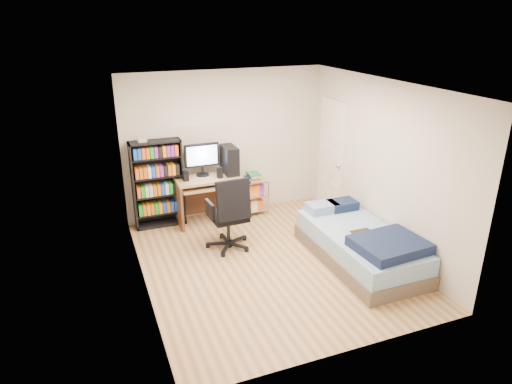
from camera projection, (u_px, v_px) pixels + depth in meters
name	position (u px, v px, depth m)	size (l,w,h in m)	color
room	(271.00, 181.00, 6.09)	(3.58, 4.08, 2.58)	tan
media_shelf	(158.00, 183.00, 7.45)	(0.82, 0.27, 1.52)	black
computer_desk	(213.00, 179.00, 7.68)	(1.07, 0.62, 1.35)	tan
office_chair	(229.00, 226.00, 6.82)	(0.72, 0.72, 1.15)	black
wire_cart	(253.00, 187.00, 7.98)	(0.48, 0.35, 0.77)	silver
bed	(361.00, 245.00, 6.48)	(1.04, 2.08, 0.59)	brown
door	(332.00, 157.00, 7.93)	(0.12, 0.80, 2.00)	silver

